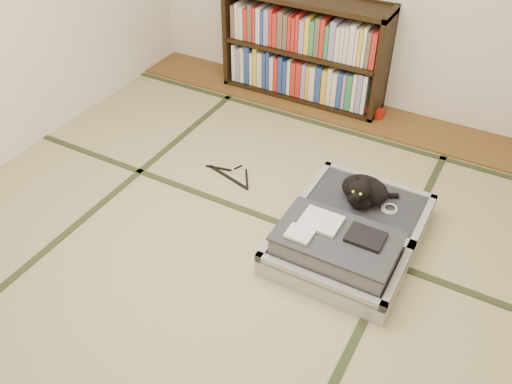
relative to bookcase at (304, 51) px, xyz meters
The scene contains 10 objects.
floor 2.16m from the bookcase, 78.62° to the right, with size 4.50×4.50×0.00m, color tan.
wood_strip 0.61m from the bookcase, ahead, with size 4.00×0.50×0.02m, color brown.
red_item 0.83m from the bookcase, ahead, with size 0.15×0.09×0.07m, color #AC1A0D.
room_shell 2.34m from the bookcase, 78.62° to the right, with size 4.50×4.50×4.50m.
tatami_borders 1.69m from the bookcase, 75.18° to the right, with size 4.00×4.50×0.01m.
bookcase is the anchor object (origin of this frame).
suitcase 2.03m from the bookcase, 56.35° to the right, with size 0.82×1.09×0.32m.
cat 1.77m from the bookcase, 51.68° to the right, with size 0.36×0.37×0.29m.
cable_coil 1.88m from the bookcase, 46.75° to the right, with size 0.11×0.11×0.03m.
hanger 1.44m from the bookcase, 87.76° to the right, with size 0.43×0.24×0.01m.
Camera 1 is at (1.39, -2.08, 2.51)m, focal length 38.00 mm.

